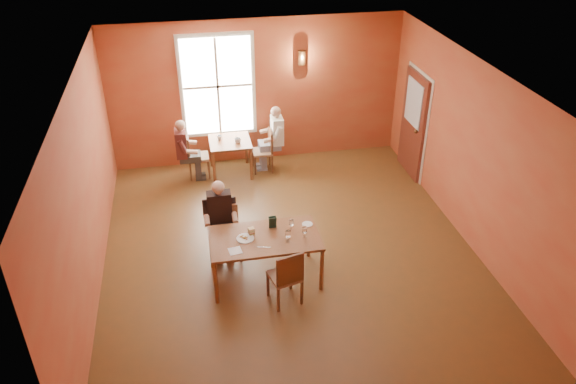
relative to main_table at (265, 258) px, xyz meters
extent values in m
cube|color=brown|center=(0.50, 0.56, -0.39)|extent=(6.00, 7.00, 0.01)
cube|color=brown|center=(0.50, 4.06, 1.11)|extent=(6.00, 0.04, 3.00)
cube|color=brown|center=(0.50, -2.94, 1.11)|extent=(6.00, 0.04, 3.00)
cube|color=brown|center=(-2.50, 0.56, 1.11)|extent=(0.04, 7.00, 3.00)
cube|color=brown|center=(3.50, 0.56, 1.11)|extent=(0.04, 7.00, 3.00)
cube|color=white|center=(0.50, 0.56, 2.61)|extent=(6.00, 7.00, 0.04)
cube|color=white|center=(-0.30, 4.01, 1.31)|extent=(1.36, 0.10, 1.96)
cube|color=maroon|center=(3.44, 2.86, 0.66)|extent=(0.12, 1.04, 2.10)
cylinder|color=brown|center=(1.40, 3.96, 1.81)|extent=(0.16, 0.16, 0.28)
cylinder|color=white|center=(-0.29, 0.01, 0.40)|extent=(0.29, 0.29, 0.03)
cube|color=tan|center=(-0.18, 0.10, 0.44)|extent=(0.10, 0.10, 0.10)
cube|color=black|center=(0.16, 0.23, 0.48)|extent=(0.12, 0.07, 0.19)
cube|color=white|center=(-0.05, -0.24, 0.39)|extent=(0.19, 0.06, 0.00)
cube|color=white|center=(-0.47, -0.25, 0.39)|extent=(0.21, 0.21, 0.01)
cylinder|color=white|center=(0.70, 0.21, 0.39)|extent=(0.19, 0.19, 0.01)
imported|color=beige|center=(-0.01, 3.38, 0.39)|extent=(0.15, 0.15, 0.10)
imported|color=white|center=(-0.36, 3.59, 0.39)|extent=(0.13, 0.13, 0.09)
camera|label=1|loc=(-0.96, -6.75, 5.23)|focal=35.00mm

